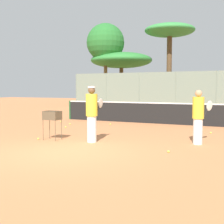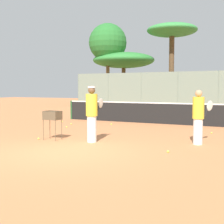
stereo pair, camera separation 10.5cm
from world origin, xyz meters
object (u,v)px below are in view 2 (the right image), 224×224
Objects in this scene: tennis_net at (155,113)px; player_white_outfit at (198,116)px; parked_car at (205,100)px; player_red_cap at (92,113)px; ball_cart at (53,118)px.

tennis_net is 5.89m from player_white_outfit.
player_white_outfit reaches higher than tennis_net.
player_white_outfit is 20.71m from parked_car.
tennis_net is 2.42× the size of parked_car.
tennis_net is 15.45m from parked_car.
parked_car is (-0.12, 21.57, -0.30)m from player_red_cap.
player_red_cap reaches higher than tennis_net.
tennis_net is at bearing -89.18° from parked_car.
player_white_outfit is 3.43m from player_red_cap.
player_red_cap is (-3.23, -1.14, 0.07)m from player_white_outfit.
player_white_outfit reaches higher than parked_car.
parked_car is (1.33, 21.75, -0.10)m from ball_cart.
tennis_net is at bearing 62.29° from player_white_outfit.
player_red_cap is 1.47m from ball_cart.
ball_cart is at bearing -93.49° from parked_car.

